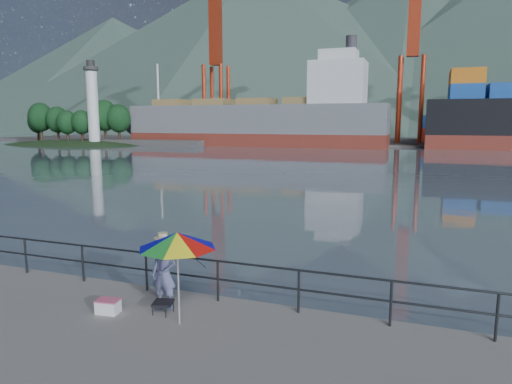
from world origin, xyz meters
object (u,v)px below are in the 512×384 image
(beach_umbrella, at_px, (177,240))
(cooler_bag, at_px, (108,307))
(bulk_carrier, at_px, (264,121))
(fisherman, at_px, (164,273))

(beach_umbrella, xyz_separation_m, cooler_bag, (-1.80, -0.05, -1.70))
(beach_umbrella, relative_size, cooler_bag, 4.07)
(cooler_bag, distance_m, bulk_carrier, 73.08)
(bulk_carrier, bearing_deg, beach_umbrella, -72.50)
(fisherman, distance_m, beach_umbrella, 1.43)
(beach_umbrella, bearing_deg, fisherman, 138.77)
(fisherman, height_order, beach_umbrella, beach_umbrella)
(fisherman, relative_size, cooler_bag, 3.32)
(fisherman, height_order, bulk_carrier, bulk_carrier)
(beach_umbrella, xyz_separation_m, bulk_carrier, (-22.08, 70.04, 2.35))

